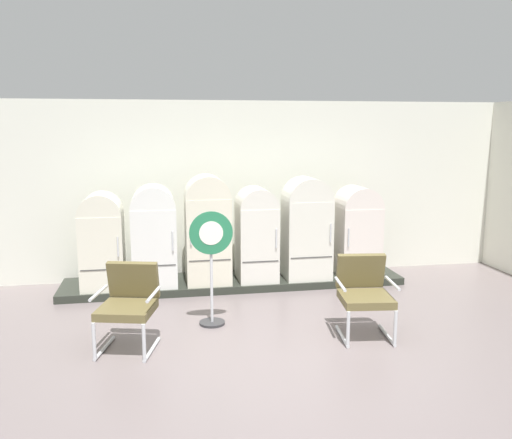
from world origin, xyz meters
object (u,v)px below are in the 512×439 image
(refrigerator_4, at_px, (307,225))
(refrigerator_1, at_px, (154,233))
(sign_stand, at_px, (211,266))
(refrigerator_3, at_px, (256,231))
(refrigerator_2, at_px, (208,226))
(refrigerator_5, at_px, (357,229))
(refrigerator_0, at_px, (102,238))
(armchair_left, at_px, (129,301))
(armchair_right, at_px, (364,291))

(refrigerator_4, bearing_deg, refrigerator_1, 179.48)
(refrigerator_4, relative_size, sign_stand, 1.09)
(refrigerator_3, height_order, refrigerator_4, refrigerator_4)
(refrigerator_1, xyz_separation_m, refrigerator_2, (0.79, -0.02, 0.08))
(refrigerator_5, bearing_deg, refrigerator_1, 179.76)
(refrigerator_0, distance_m, armchair_left, 2.11)
(refrigerator_0, height_order, refrigerator_4, refrigerator_4)
(armchair_right, bearing_deg, refrigerator_1, 138.50)
(refrigerator_4, bearing_deg, refrigerator_3, 177.50)
(refrigerator_0, height_order, refrigerator_3, refrigerator_3)
(refrigerator_5, bearing_deg, armchair_right, -108.57)
(refrigerator_2, bearing_deg, armchair_left, -117.84)
(refrigerator_5, height_order, sign_stand, refrigerator_5)
(refrigerator_1, height_order, armchair_left, refrigerator_1)
(armchair_left, xyz_separation_m, armchair_right, (2.70, -0.11, 0.00))
(refrigerator_0, bearing_deg, refrigerator_1, -0.17)
(armchair_left, bearing_deg, armchair_right, -2.37)
(refrigerator_3, xyz_separation_m, armchair_left, (-1.81, -2.04, -0.33))
(refrigerator_1, xyz_separation_m, refrigerator_4, (2.31, -0.02, 0.04))
(refrigerator_3, relative_size, armchair_right, 1.51)
(refrigerator_2, distance_m, refrigerator_4, 1.52)
(armchair_left, bearing_deg, refrigerator_0, 102.84)
(refrigerator_5, xyz_separation_m, armchair_left, (-3.41, -2.02, -0.31))
(refrigerator_0, bearing_deg, refrigerator_4, -0.43)
(refrigerator_4, relative_size, armchair_left, 1.66)
(refrigerator_2, distance_m, refrigerator_5, 2.35)
(armchair_right, bearing_deg, refrigerator_5, 71.43)
(sign_stand, bearing_deg, refrigerator_0, 133.72)
(refrigerator_1, distance_m, refrigerator_3, 1.53)
(refrigerator_1, distance_m, refrigerator_2, 0.79)
(refrigerator_0, distance_m, refrigerator_3, 2.27)
(refrigerator_0, bearing_deg, sign_stand, -46.28)
(refrigerator_2, relative_size, refrigerator_5, 1.16)
(refrigerator_2, xyz_separation_m, sign_stand, (-0.09, -1.48, -0.22))
(refrigerator_4, xyz_separation_m, armchair_right, (0.11, -2.12, -0.40))
(refrigerator_1, xyz_separation_m, refrigerator_5, (3.13, -0.01, -0.04))
(refrigerator_0, relative_size, refrigerator_5, 0.99)
(armchair_right, bearing_deg, sign_stand, 159.53)
(refrigerator_1, xyz_separation_m, sign_stand, (0.69, -1.50, -0.15))
(refrigerator_2, height_order, armchair_left, refrigerator_2)
(refrigerator_5, bearing_deg, sign_stand, -148.70)
(refrigerator_3, distance_m, refrigerator_4, 0.78)
(refrigerator_1, height_order, refrigerator_2, refrigerator_2)
(sign_stand, bearing_deg, refrigerator_3, 60.97)
(refrigerator_2, bearing_deg, refrigerator_3, 2.29)
(refrigerator_3, bearing_deg, refrigerator_0, -179.73)
(sign_stand, bearing_deg, armchair_left, -151.24)
(armchair_left, relative_size, sign_stand, 0.66)
(refrigerator_3, bearing_deg, sign_stand, -119.03)
(armchair_left, distance_m, sign_stand, 1.13)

